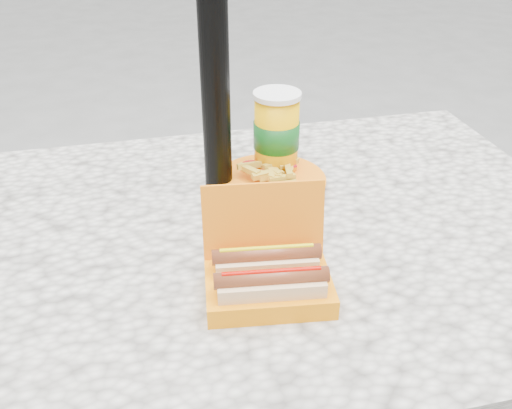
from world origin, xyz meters
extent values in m
cube|color=beige|center=(0.00, 0.00, 0.72)|extent=(1.20, 0.80, 0.05)
cylinder|color=black|center=(0.50, 0.30, 0.35)|extent=(0.07, 0.07, 0.70)
cube|color=orange|center=(0.01, -0.17, 0.77)|extent=(0.18, 0.13, 0.03)
cube|color=orange|center=(0.02, -0.10, 0.84)|extent=(0.17, 0.04, 0.11)
cube|color=beige|center=(0.01, -0.19, 0.78)|extent=(0.15, 0.06, 0.04)
cylinder|color=brown|center=(0.01, -0.19, 0.80)|extent=(0.15, 0.04, 0.02)
cylinder|color=#B10800|center=(0.01, -0.19, 0.81)|extent=(0.13, 0.02, 0.01)
cube|color=beige|center=(0.01, -0.14, 0.78)|extent=(0.15, 0.06, 0.04)
cylinder|color=brown|center=(0.01, -0.14, 0.80)|extent=(0.15, 0.04, 0.02)
cylinder|color=#D5C207|center=(0.01, -0.14, 0.81)|extent=(0.13, 0.02, 0.01)
cube|color=#E4C800|center=(0.05, 0.06, 0.75)|extent=(0.20, 0.20, 0.00)
cylinder|color=orange|center=(0.09, 0.14, 0.76)|extent=(0.20, 0.20, 0.01)
cylinder|color=orange|center=(0.09, 0.14, 0.76)|extent=(0.20, 0.20, 0.01)
cube|color=gold|center=(0.14, 0.16, 0.78)|extent=(0.03, 0.05, 0.01)
cube|color=gold|center=(0.11, 0.18, 0.78)|extent=(0.05, 0.03, 0.01)
cube|color=gold|center=(0.08, 0.13, 0.78)|extent=(0.05, 0.02, 0.01)
cube|color=gold|center=(0.12, 0.13, 0.78)|extent=(0.02, 0.05, 0.01)
cube|color=gold|center=(0.11, 0.10, 0.77)|extent=(0.05, 0.01, 0.01)
cube|color=gold|center=(0.05, 0.14, 0.78)|extent=(0.04, 0.05, 0.01)
cube|color=gold|center=(0.11, 0.17, 0.77)|extent=(0.05, 0.03, 0.01)
cube|color=gold|center=(0.09, 0.13, 0.78)|extent=(0.05, 0.02, 0.01)
cube|color=gold|center=(0.11, 0.11, 0.78)|extent=(0.05, 0.01, 0.01)
cube|color=gold|center=(0.09, 0.14, 0.78)|extent=(0.03, 0.05, 0.01)
cube|color=gold|center=(0.10, 0.13, 0.78)|extent=(0.03, 0.05, 0.01)
cube|color=gold|center=(0.11, 0.15, 0.79)|extent=(0.05, 0.03, 0.01)
cube|color=gold|center=(0.06, 0.16, 0.79)|extent=(0.05, 0.02, 0.01)
cube|color=gold|center=(0.09, 0.13, 0.78)|extent=(0.05, 0.04, 0.01)
cube|color=gold|center=(0.13, 0.15, 0.78)|extent=(0.05, 0.03, 0.01)
ellipsoid|color=#B10800|center=(0.07, 0.19, 0.77)|extent=(0.04, 0.04, 0.01)
cube|color=#B0182D|center=(0.10, 0.15, 0.78)|extent=(0.09, 0.02, 0.00)
cylinder|color=#FEB100|center=(0.11, 0.18, 0.83)|extent=(0.08, 0.08, 0.15)
cylinder|color=#105118|center=(0.11, 0.18, 0.83)|extent=(0.09, 0.09, 0.05)
cylinder|color=white|center=(0.11, 0.18, 0.91)|extent=(0.09, 0.09, 0.01)
camera|label=1|loc=(-0.15, -0.76, 1.27)|focal=40.00mm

